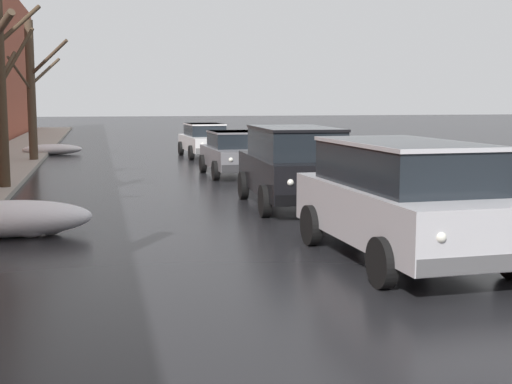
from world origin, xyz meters
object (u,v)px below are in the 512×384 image
(bare_tree_mid_block, at_px, (0,84))
(bare_tree_far_down_block, at_px, (32,89))
(sedan_grey_parked_kerbside_mid, at_px, (235,152))
(suv_silver_approaching_near_lane, at_px, (402,196))
(suv_black_parked_kerbside_close, at_px, (294,163))
(sedan_white_parked_far_down_block, at_px, (205,139))

(bare_tree_mid_block, height_order, bare_tree_far_down_block, bare_tree_far_down_block)
(bare_tree_mid_block, xyz_separation_m, sedan_grey_parked_kerbside_mid, (6.79, 2.59, -2.10))
(suv_silver_approaching_near_lane, xyz_separation_m, sedan_grey_parked_kerbside_mid, (-0.18, 12.42, -0.24))
(bare_tree_far_down_block, xyz_separation_m, suv_black_parked_kerbside_close, (6.78, -12.77, -1.84))
(bare_tree_mid_block, bearing_deg, suv_silver_approaching_near_lane, -54.66)
(suv_black_parked_kerbside_close, relative_size, sedan_grey_parked_kerbside_mid, 1.15)
(suv_silver_approaching_near_lane, height_order, suv_black_parked_kerbside_close, same)
(bare_tree_far_down_block, relative_size, sedan_grey_parked_kerbside_mid, 1.37)
(bare_tree_mid_block, distance_m, bare_tree_far_down_block, 8.58)
(sedan_white_parked_far_down_block, bearing_deg, suv_silver_approaching_near_lane, -89.84)
(bare_tree_far_down_block, relative_size, sedan_white_parked_far_down_block, 1.23)
(suv_silver_approaching_near_lane, bearing_deg, bare_tree_far_down_block, 110.54)
(sedan_grey_parked_kerbside_mid, bearing_deg, bare_tree_far_down_block, 138.26)
(bare_tree_mid_block, distance_m, sedan_grey_parked_kerbside_mid, 7.56)
(suv_black_parked_kerbside_close, bearing_deg, bare_tree_far_down_block, 117.96)
(bare_tree_far_down_block, distance_m, suv_silver_approaching_near_lane, 19.75)
(sedan_white_parked_far_down_block, bearing_deg, sedan_grey_parked_kerbside_mid, -90.96)
(suv_black_parked_kerbside_close, xyz_separation_m, sedan_grey_parked_kerbside_mid, (-0.06, 6.78, -0.24))
(sedan_white_parked_far_down_block, bearing_deg, suv_black_parked_kerbside_close, -90.24)
(bare_tree_far_down_block, height_order, sedan_grey_parked_kerbside_mid, bare_tree_far_down_block)
(bare_tree_mid_block, xyz_separation_m, bare_tree_far_down_block, (0.07, 8.58, -0.02))
(sedan_grey_parked_kerbside_mid, bearing_deg, suv_black_parked_kerbside_close, -89.45)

